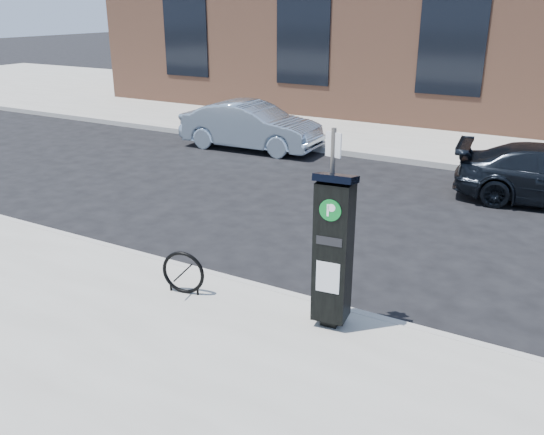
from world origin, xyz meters
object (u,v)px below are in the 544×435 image
Objects in this scene: sign_pole at (330,228)px; car_silver at (251,126)px; parking_kiosk at (333,249)px; bike_rack at (183,273)px.

car_silver is (-5.90, 7.70, -0.69)m from sign_pole.
car_silver is (-6.02, 7.87, -0.50)m from parking_kiosk.
car_silver is at bearing 103.92° from bike_rack.
sign_pole reaches higher than parking_kiosk.
car_silver is at bearing 139.89° from sign_pole.
bike_rack is at bearing -155.47° from sign_pole.
bike_rack is at bearing -179.76° from parking_kiosk.
sign_pole is 0.60× the size of car_silver.
parking_kiosk is 3.17× the size of bike_rack.
parking_kiosk is at bearing -41.70° from sign_pole.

